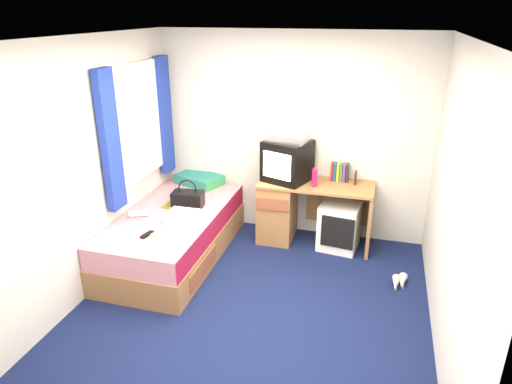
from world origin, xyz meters
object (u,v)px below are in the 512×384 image
(colour_swatch_fan, at_px, (151,234))
(towel, at_px, (183,217))
(picture_frame, at_px, (355,178))
(handbag, at_px, (188,199))
(magazine, at_px, (176,204))
(white_heels, at_px, (399,283))
(desk, at_px, (292,208))
(aerosol_can, at_px, (306,172))
(remote_control, at_px, (147,235))
(pillow, at_px, (199,179))
(bed, at_px, (174,235))
(water_bottle, at_px, (139,213))
(vcr, at_px, (288,137))
(storage_cube, at_px, (339,226))
(crt_tv, at_px, (287,161))
(pink_water_bottle, at_px, (315,178))

(colour_swatch_fan, bearing_deg, towel, 61.90)
(picture_frame, xyz_separation_m, towel, (-1.66, -1.06, -0.23))
(picture_frame, height_order, handbag, picture_frame)
(magazine, xyz_separation_m, white_heels, (2.48, -0.15, -0.51))
(towel, bearing_deg, desk, 44.68)
(picture_frame, distance_m, aerosol_can, 0.57)
(handbag, xyz_separation_m, remote_control, (-0.10, -0.77, -0.08))
(pillow, bearing_deg, colour_swatch_fan, -87.10)
(colour_swatch_fan, height_order, remote_control, remote_control)
(aerosol_can, height_order, colour_swatch_fan, aerosol_can)
(bed, xyz_separation_m, picture_frame, (1.87, 0.87, 0.55))
(water_bottle, distance_m, remote_control, 0.48)
(vcr, distance_m, towel, 1.47)
(towel, distance_m, magazine, 0.47)
(aerosol_can, bearing_deg, handbag, -152.24)
(magazine, bearing_deg, storage_cube, 15.96)
(crt_tv, bearing_deg, aerosol_can, 38.54)
(storage_cube, relative_size, vcr, 1.23)
(towel, bearing_deg, colour_swatch_fan, -118.10)
(desk, bearing_deg, picture_frame, 8.36)
(storage_cube, xyz_separation_m, vcr, (-0.64, 0.06, 0.99))
(pillow, distance_m, colour_swatch_fan, 1.42)
(aerosol_can, bearing_deg, crt_tv, -161.50)
(handbag, bearing_deg, picture_frame, 14.08)
(bed, distance_m, desk, 1.41)
(magazine, bearing_deg, desk, 24.90)
(picture_frame, bearing_deg, crt_tv, -171.37)
(pillow, relative_size, vcr, 1.27)
(towel, relative_size, remote_control, 2.00)
(aerosol_can, bearing_deg, pillow, 177.93)
(bed, xyz_separation_m, pink_water_bottle, (1.44, 0.65, 0.58))
(pillow, xyz_separation_m, crt_tv, (1.15, -0.12, 0.38))
(bed, relative_size, picture_frame, 14.29)
(storage_cube, relative_size, remote_control, 3.38)
(handbag, distance_m, water_bottle, 0.56)
(pink_water_bottle, bearing_deg, magazine, -162.96)
(colour_swatch_fan, distance_m, remote_control, 0.04)
(bed, height_order, handbag, handbag)
(vcr, height_order, colour_swatch_fan, vcr)
(storage_cube, distance_m, colour_swatch_fan, 2.15)
(picture_frame, distance_m, towel, 1.98)
(desk, bearing_deg, white_heels, -29.90)
(vcr, distance_m, white_heels, 1.94)
(colour_swatch_fan, distance_m, white_heels, 2.53)
(pink_water_bottle, distance_m, white_heels, 1.41)
(pillow, relative_size, pink_water_bottle, 2.84)
(water_bottle, bearing_deg, crt_tv, 34.42)
(handbag, relative_size, magazine, 1.30)
(pink_water_bottle, height_order, remote_control, pink_water_bottle)
(picture_frame, xyz_separation_m, magazine, (-1.93, -0.67, -0.27))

